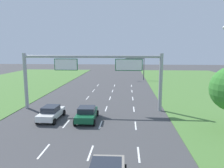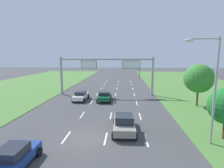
{
  "view_description": "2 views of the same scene",
  "coord_description": "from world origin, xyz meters",
  "px_view_note": "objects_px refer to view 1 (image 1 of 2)",
  "views": [
    {
      "loc": [
        4.37,
        -8.78,
        7.47
      ],
      "look_at": [
        2.52,
        17.47,
        3.27
      ],
      "focal_mm": 35.0,
      "sensor_mm": 36.0,
      "label": 1
    },
    {
      "loc": [
        3.28,
        -14.16,
        7.02
      ],
      "look_at": [
        1.0,
        18.73,
        1.87
      ],
      "focal_mm": 28.0,
      "sensor_mm": 36.0,
      "label": 2
    }
  ],
  "objects_px": {
    "car_mid_lane": "(51,113)",
    "traffic_light_mast": "(136,64)",
    "car_lead_silver": "(87,114)",
    "sign_gantry": "(93,71)"
  },
  "relations": [
    {
      "from": "car_mid_lane",
      "to": "traffic_light_mast",
      "type": "relative_size",
      "value": 0.76
    },
    {
      "from": "car_lead_silver",
      "to": "sign_gantry",
      "type": "relative_size",
      "value": 0.26
    },
    {
      "from": "car_lead_silver",
      "to": "traffic_light_mast",
      "type": "relative_size",
      "value": 0.79
    },
    {
      "from": "car_mid_lane",
      "to": "sign_gantry",
      "type": "relative_size",
      "value": 0.25
    },
    {
      "from": "car_mid_lane",
      "to": "sign_gantry",
      "type": "xyz_separation_m",
      "value": [
        3.93,
        4.27,
        4.14
      ]
    },
    {
      "from": "sign_gantry",
      "to": "traffic_light_mast",
      "type": "xyz_separation_m",
      "value": [
        6.28,
        27.44,
        -1.03
      ]
    },
    {
      "from": "car_lead_silver",
      "to": "car_mid_lane",
      "type": "bearing_deg",
      "value": 177.0
    },
    {
      "from": "car_lead_silver",
      "to": "sign_gantry",
      "type": "distance_m",
      "value": 5.99
    },
    {
      "from": "car_lead_silver",
      "to": "car_mid_lane",
      "type": "relative_size",
      "value": 1.04
    },
    {
      "from": "car_mid_lane",
      "to": "traffic_light_mast",
      "type": "distance_m",
      "value": 33.45
    }
  ]
}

